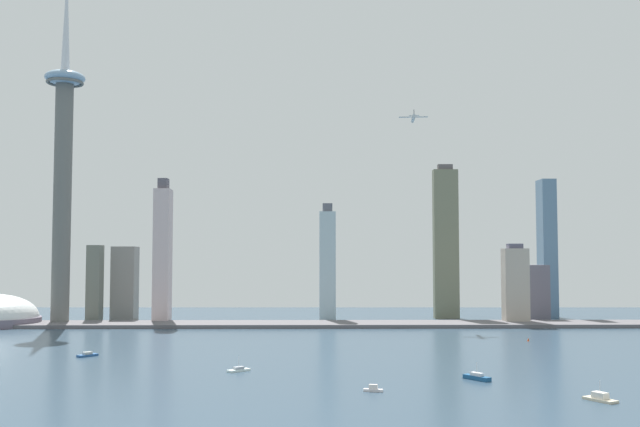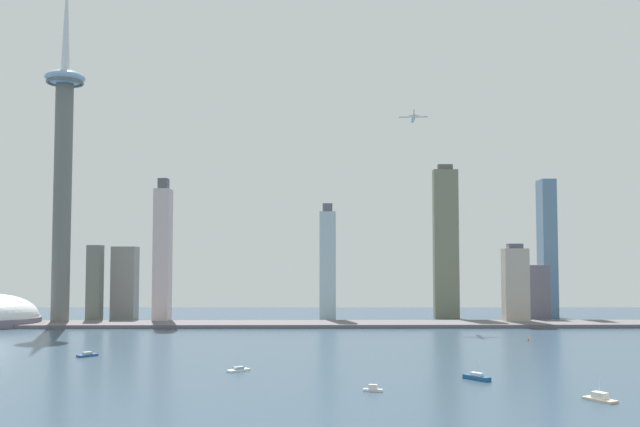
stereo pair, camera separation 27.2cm
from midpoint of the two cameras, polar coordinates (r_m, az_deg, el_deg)
The scene contains 17 objects.
waterfront_pier at distance 732.34m, azimuth -1.78°, elevation -8.70°, with size 992.49×57.34×3.59m, color #5D595D.
observation_tower at distance 789.80m, azimuth -19.56°, elevation 4.21°, with size 40.55×40.55×373.36m.
skyscraper_0 at distance 787.51m, azimuth 0.58°, elevation -4.04°, with size 17.55×14.88×127.41m.
skyscraper_1 at distance 774.99m, azimuth -12.29°, elevation -3.13°, with size 16.26×23.26×151.30m.
skyscraper_2 at distance 824.99m, azimuth -15.12°, elevation -5.33°, with size 25.35×25.21×80.41m.
skyscraper_3 at distance 876.65m, azimuth 17.43°, elevation -2.62°, with size 16.44×25.89×158.72m.
skyscraper_4 at distance 834.06m, azimuth 9.86°, elevation -2.27°, with size 27.69×13.09×174.68m.
skyscraper_5 at distance 807.11m, azimuth -17.31°, elevation -5.29°, with size 14.05×17.75×81.54m.
skyscraper_6 at distance 773.23m, azimuth 15.12°, elevation -5.49°, with size 24.73×18.08×82.63m.
skyscraper_7 at distance 822.80m, azimuth 16.51°, elevation -6.01°, with size 26.64×26.02×60.42m.
boat_1 at distance 532.07m, azimuth -17.85°, elevation -10.54°, with size 12.97×14.25×3.20m.
boat_2 at distance 378.35m, azimuth 4.18°, elevation -13.61°, with size 10.15×5.07×3.62m.
boat_4 at distance 377.38m, azimuth 21.16°, elevation -13.37°, with size 13.36×17.24×9.60m.
boat_5 at distance 444.92m, azimuth -6.44°, elevation -12.11°, with size 13.95×13.16×8.83m.
boat_6 at distance 421.05m, azimuth 12.22°, elevation -12.47°, with size 13.55×16.63×9.83m.
channel_buoy_0 at distance 623.26m, azimuth 16.05°, elevation -9.51°, with size 1.85×1.85×2.61m, color #E54C19.
airplane at distance 787.76m, azimuth 7.34°, elevation 7.43°, with size 30.88×32.84×8.54m.
Camera 1 is at (13.53, -243.62, 67.33)m, focal length 40.67 mm.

